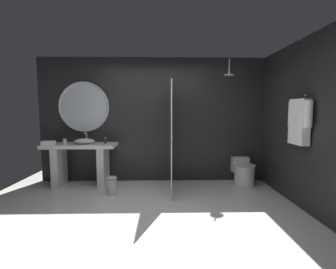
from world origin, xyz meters
name	(u,v)px	position (x,y,z in m)	size (l,w,h in m)	color
ground_plane	(150,219)	(0.00, 0.00, 0.00)	(5.76, 5.76, 0.00)	silver
back_wall_panel	(155,120)	(0.00, 1.90, 1.30)	(4.80, 0.10, 2.60)	#232326
side_wall_right	(292,123)	(2.35, 0.76, 1.30)	(0.10, 2.47, 2.60)	#232326
vanity_counter	(81,159)	(-1.46, 1.54, 0.54)	(1.40, 0.58, 0.85)	silver
vessel_sink	(84,141)	(-1.38, 1.54, 0.90)	(0.40, 0.33, 0.21)	white
tumbler_cup	(65,141)	(-1.75, 1.50, 0.90)	(0.08, 0.08, 0.10)	silver
soap_dispenser	(105,141)	(-0.97, 1.56, 0.91)	(0.05, 0.05, 0.13)	#3D3323
round_wall_mirror	(84,107)	(-1.46, 1.81, 1.58)	(1.05, 0.05, 1.05)	#B7B7BC
shower_glass_panel	(170,137)	(0.32, 1.26, 1.01)	(0.02, 1.19, 2.02)	silver
rain_shower_head	(229,74)	(1.47, 1.50, 2.22)	(0.20, 0.20, 0.32)	#B7B7BC
hanging_bathrobe	(299,120)	(2.21, 0.31, 1.36)	(0.20, 0.54, 0.75)	#B7B7BC
toilet	(243,172)	(1.82, 1.55, 0.25)	(0.42, 0.61, 0.52)	white
waste_bin	(111,185)	(-0.75, 1.01, 0.17)	(0.20, 0.20, 0.33)	#B7B7BC
folded_hand_towel	(48,143)	(-2.00, 1.35, 0.89)	(0.23, 0.14, 0.08)	white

